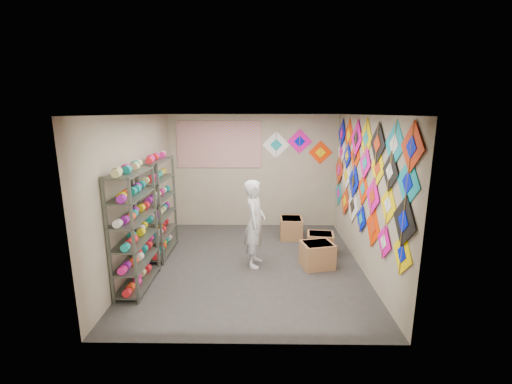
{
  "coord_description": "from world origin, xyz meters",
  "views": [
    {
      "loc": [
        0.18,
        -5.87,
        2.74
      ],
      "look_at": [
        0.1,
        0.3,
        1.3
      ],
      "focal_mm": 24.0,
      "sensor_mm": 36.0,
      "label": 1
    }
  ],
  "objects_px": {
    "carton_a": "(317,255)",
    "shelf_rack_back": "(159,208)",
    "shopkeeper": "(255,223)",
    "carton_c": "(291,228)",
    "carton_b": "(320,243)",
    "shelf_rack_front": "(134,230)"
  },
  "relations": [
    {
      "from": "carton_a",
      "to": "carton_c",
      "type": "relative_size",
      "value": 1.03
    },
    {
      "from": "shelf_rack_front",
      "to": "shopkeeper",
      "type": "distance_m",
      "value": 2.05
    },
    {
      "from": "shelf_rack_back",
      "to": "shopkeeper",
      "type": "bearing_deg",
      "value": -14.25
    },
    {
      "from": "shelf_rack_front",
      "to": "carton_b",
      "type": "bearing_deg",
      "value": 23.25
    },
    {
      "from": "shopkeeper",
      "to": "carton_a",
      "type": "height_order",
      "value": "shopkeeper"
    },
    {
      "from": "shelf_rack_front",
      "to": "shelf_rack_back",
      "type": "relative_size",
      "value": 1.0
    },
    {
      "from": "shopkeeper",
      "to": "carton_c",
      "type": "xyz_separation_m",
      "value": [
        0.78,
        1.39,
        -0.56
      ]
    },
    {
      "from": "shopkeeper",
      "to": "carton_a",
      "type": "bearing_deg",
      "value": -86.17
    },
    {
      "from": "shelf_rack_front",
      "to": "carton_a",
      "type": "height_order",
      "value": "shelf_rack_front"
    },
    {
      "from": "shelf_rack_back",
      "to": "carton_c",
      "type": "height_order",
      "value": "shelf_rack_back"
    },
    {
      "from": "shelf_rack_front",
      "to": "shelf_rack_back",
      "type": "bearing_deg",
      "value": 90.0
    },
    {
      "from": "carton_b",
      "to": "shelf_rack_front",
      "type": "bearing_deg",
      "value": -149.11
    },
    {
      "from": "carton_a",
      "to": "shelf_rack_back",
      "type": "bearing_deg",
      "value": 156.36
    },
    {
      "from": "carton_a",
      "to": "carton_b",
      "type": "relative_size",
      "value": 1.07
    },
    {
      "from": "carton_c",
      "to": "shelf_rack_front",
      "type": "bearing_deg",
      "value": -138.82
    },
    {
      "from": "shelf_rack_front",
      "to": "carton_a",
      "type": "distance_m",
      "value": 3.17
    },
    {
      "from": "carton_b",
      "to": "shopkeeper",
      "type": "bearing_deg",
      "value": -150.03
    },
    {
      "from": "shelf_rack_back",
      "to": "carton_a",
      "type": "relative_size",
      "value": 3.48
    },
    {
      "from": "carton_a",
      "to": "carton_b",
      "type": "height_order",
      "value": "carton_a"
    },
    {
      "from": "shelf_rack_back",
      "to": "shopkeeper",
      "type": "relative_size",
      "value": 1.19
    },
    {
      "from": "carton_a",
      "to": "carton_c",
      "type": "bearing_deg",
      "value": 89.98
    },
    {
      "from": "shelf_rack_back",
      "to": "carton_c",
      "type": "relative_size",
      "value": 3.6
    }
  ]
}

